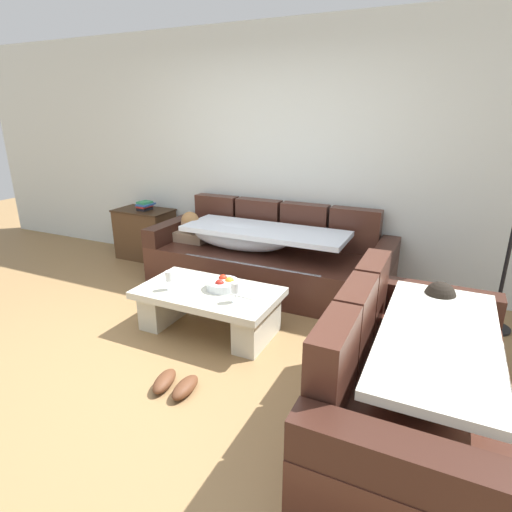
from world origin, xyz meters
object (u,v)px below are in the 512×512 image
(coffee_table, at_px, (209,305))
(book_stack_on_cabinet, at_px, (145,206))
(floor_lamp, at_px, (512,205))
(side_cabinet, at_px, (145,234))
(pair_of_shoes, at_px, (175,384))
(open_magazine, at_px, (244,291))
(wine_glass_near_right, at_px, (235,288))
(couch_near_window, at_px, (414,383))
(fruit_bowl, at_px, (223,284))
(couch_along_wall, at_px, (264,258))
(wine_glass_near_left, at_px, (169,277))

(coffee_table, xyz_separation_m, book_stack_on_cabinet, (-1.71, 1.29, 0.46))
(coffee_table, height_order, floor_lamp, floor_lamp)
(side_cabinet, distance_m, book_stack_on_cabinet, 0.38)
(book_stack_on_cabinet, bearing_deg, pair_of_shoes, -47.58)
(open_magazine, distance_m, book_stack_on_cabinet, 2.36)
(wine_glass_near_right, bearing_deg, couch_near_window, -17.14)
(couch_near_window, distance_m, book_stack_on_cabinet, 3.90)
(coffee_table, height_order, fruit_bowl, fruit_bowl)
(couch_near_window, height_order, coffee_table, couch_near_window)
(side_cabinet, bearing_deg, fruit_bowl, -33.37)
(couch_along_wall, height_order, pair_of_shoes, couch_along_wall)
(wine_glass_near_left, xyz_separation_m, pair_of_shoes, (0.52, -0.69, -0.45))
(couch_along_wall, bearing_deg, wine_glass_near_right, -76.52)
(wine_glass_near_left, distance_m, open_magazine, 0.64)
(side_cabinet, xyz_separation_m, book_stack_on_cabinet, (0.04, -0.01, 0.38))
(wine_glass_near_left, distance_m, floor_lamp, 2.82)
(side_cabinet, relative_size, floor_lamp, 0.37)
(coffee_table, relative_size, wine_glass_near_right, 7.23)
(couch_near_window, distance_m, open_magazine, 1.55)
(couch_along_wall, relative_size, wine_glass_near_left, 15.41)
(fruit_bowl, height_order, floor_lamp, floor_lamp)
(book_stack_on_cabinet, bearing_deg, open_magazine, -30.88)
(couch_along_wall, height_order, wine_glass_near_left, couch_along_wall)
(wine_glass_near_right, distance_m, open_magazine, 0.23)
(couch_along_wall, height_order, coffee_table, couch_along_wall)
(open_magazine, height_order, book_stack_on_cabinet, book_stack_on_cabinet)
(couch_along_wall, bearing_deg, wine_glass_near_left, -105.46)
(fruit_bowl, distance_m, open_magazine, 0.20)
(coffee_table, distance_m, fruit_bowl, 0.22)
(couch_near_window, relative_size, wine_glass_near_left, 11.03)
(couch_near_window, distance_m, floor_lamp, 1.82)
(couch_along_wall, height_order, book_stack_on_cabinet, couch_along_wall)
(couch_along_wall, distance_m, side_cabinet, 1.80)
(open_magazine, height_order, pair_of_shoes, open_magazine)
(wine_glass_near_right, relative_size, side_cabinet, 0.23)
(wine_glass_near_right, height_order, pair_of_shoes, wine_glass_near_right)
(coffee_table, bearing_deg, wine_glass_near_left, -156.41)
(wine_glass_near_left, bearing_deg, fruit_bowl, 27.93)
(couch_along_wall, height_order, wine_glass_near_right, couch_along_wall)
(fruit_bowl, relative_size, wine_glass_near_left, 1.69)
(fruit_bowl, distance_m, pair_of_shoes, 0.99)
(wine_glass_near_left, relative_size, pair_of_shoes, 0.52)
(couch_near_window, height_order, fruit_bowl, couch_near_window)
(side_cabinet, bearing_deg, wine_glass_near_left, -44.54)
(couch_near_window, relative_size, coffee_table, 1.53)
(book_stack_on_cabinet, relative_size, pair_of_shoes, 0.66)
(side_cabinet, bearing_deg, coffee_table, -36.57)
(wine_glass_near_left, height_order, wine_glass_near_right, same)
(couch_near_window, relative_size, wine_glass_near_right, 11.03)
(wine_glass_near_left, relative_size, book_stack_on_cabinet, 0.78)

